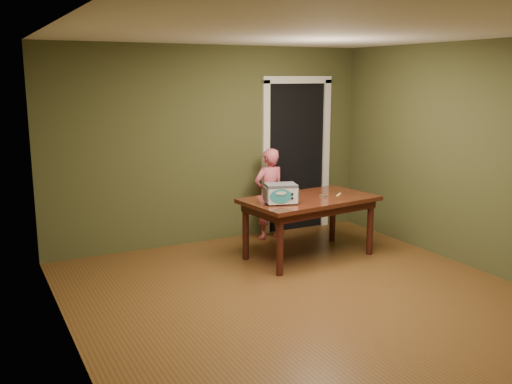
# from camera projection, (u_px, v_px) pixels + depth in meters

# --- Properties ---
(floor) EXTENTS (5.00, 5.00, 0.00)m
(floor) POSITION_uv_depth(u_px,v_px,m) (312.00, 303.00, 5.64)
(floor) COLOR brown
(floor) RESTS_ON ground
(room_shell) EXTENTS (4.52, 5.02, 2.61)m
(room_shell) POSITION_uv_depth(u_px,v_px,m) (316.00, 130.00, 5.30)
(room_shell) COLOR #3F4424
(room_shell) RESTS_ON ground
(doorway) EXTENTS (1.10, 0.66, 2.25)m
(doorway) POSITION_uv_depth(u_px,v_px,m) (285.00, 155.00, 8.43)
(doorway) COLOR black
(doorway) RESTS_ON ground
(dining_table) EXTENTS (1.69, 1.08, 0.75)m
(dining_table) POSITION_uv_depth(u_px,v_px,m) (309.00, 206.00, 6.95)
(dining_table) COLOR #33140B
(dining_table) RESTS_ON floor
(toy_oven) EXTENTS (0.42, 0.34, 0.23)m
(toy_oven) POSITION_uv_depth(u_px,v_px,m) (281.00, 193.00, 6.59)
(toy_oven) COLOR #4C4F54
(toy_oven) RESTS_ON dining_table
(baking_pan) EXTENTS (0.10, 0.10, 0.02)m
(baking_pan) POSITION_uv_depth(u_px,v_px,m) (323.00, 196.00, 6.99)
(baking_pan) COLOR silver
(baking_pan) RESTS_ON dining_table
(spatula) EXTENTS (0.15, 0.14, 0.01)m
(spatula) POSITION_uv_depth(u_px,v_px,m) (339.00, 195.00, 7.09)
(spatula) COLOR #D0C15A
(spatula) RESTS_ON dining_table
(child) EXTENTS (0.47, 0.33, 1.25)m
(child) POSITION_uv_depth(u_px,v_px,m) (269.00, 194.00, 7.75)
(child) COLOR #D9596F
(child) RESTS_ON floor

